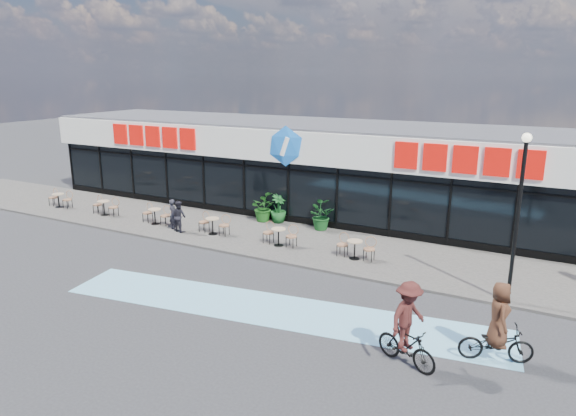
{
  "coord_description": "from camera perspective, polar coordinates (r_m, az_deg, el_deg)",
  "views": [
    {
      "loc": [
        11.16,
        -14.13,
        7.12
      ],
      "look_at": [
        1.82,
        3.5,
        1.82
      ],
      "focal_mm": 32.0,
      "sensor_mm": 36.0,
      "label": 1
    }
  ],
  "objects": [
    {
      "name": "ground",
      "position": [
        19.36,
        -9.73,
        -6.92
      ],
      "size": [
        120.0,
        120.0,
        0.0
      ],
      "primitive_type": "plane",
      "color": "#28282B",
      "rests_on": "ground"
    },
    {
      "name": "sidewalk",
      "position": [
        22.84,
        -2.87,
        -3.17
      ],
      "size": [
        44.0,
        5.0,
        0.1
      ],
      "primitive_type": "cube",
      "color": "#58544E",
      "rests_on": "ground"
    },
    {
      "name": "bike_lane",
      "position": [
        16.17,
        -1.5,
        -11.23
      ],
      "size": [
        14.17,
        4.13,
        0.01
      ],
      "primitive_type": "cube",
      "rotation": [
        0.0,
        0.0,
        0.14
      ],
      "color": "#6FB2D1",
      "rests_on": "ground"
    },
    {
      "name": "building",
      "position": [
        26.95,
        2.98,
        4.64
      ],
      "size": [
        30.6,
        6.57,
        4.75
      ],
      "color": "black",
      "rests_on": "ground"
    },
    {
      "name": "lamp_post",
      "position": [
        16.9,
        24.27,
        0.29
      ],
      "size": [
        0.28,
        0.28,
        5.31
      ],
      "color": "black",
      "rests_on": "sidewalk"
    },
    {
      "name": "bistro_set_0",
      "position": [
        30.07,
        -24.0,
        0.97
      ],
      "size": [
        1.54,
        0.62,
        0.9
      ],
      "color": "tan",
      "rests_on": "sidewalk"
    },
    {
      "name": "bistro_set_1",
      "position": [
        27.55,
        -19.64,
        0.22
      ],
      "size": [
        1.54,
        0.62,
        0.9
      ],
      "color": "tan",
      "rests_on": "sidewalk"
    },
    {
      "name": "bistro_set_2",
      "position": [
        25.23,
        -14.44,
        -0.68
      ],
      "size": [
        1.54,
        0.62,
        0.9
      ],
      "color": "tan",
      "rests_on": "sidewalk"
    },
    {
      "name": "bistro_set_3",
      "position": [
        23.16,
        -8.25,
        -1.74
      ],
      "size": [
        1.54,
        0.62,
        0.9
      ],
      "color": "tan",
      "rests_on": "sidewalk"
    },
    {
      "name": "bistro_set_4",
      "position": [
        21.42,
        -0.94,
        -2.96
      ],
      "size": [
        1.54,
        0.62,
        0.9
      ],
      "color": "tan",
      "rests_on": "sidewalk"
    },
    {
      "name": "bistro_set_5",
      "position": [
        20.1,
        7.51,
        -4.31
      ],
      "size": [
        1.54,
        0.62,
        0.9
      ],
      "color": "tan",
      "rests_on": "sidewalk"
    },
    {
      "name": "potted_plant_left",
      "position": [
        24.83,
        -2.93,
        0.08
      ],
      "size": [
        1.62,
        1.63,
        1.37
      ],
      "primitive_type": "imported",
      "rotation": [
        0.0,
        0.0,
        2.31
      ],
      "color": "#194F16",
      "rests_on": "sidewalk"
    },
    {
      "name": "potted_plant_mid",
      "position": [
        24.6,
        -1.09,
        -0.07
      ],
      "size": [
        0.88,
        0.88,
        1.35
      ],
      "primitive_type": "imported",
      "rotation": [
        0.0,
        0.0,
        1.39
      ],
      "color": "#14461A",
      "rests_on": "sidewalk"
    },
    {
      "name": "potted_plant_right",
      "position": [
        23.49,
        3.53,
        -0.85
      ],
      "size": [
        1.48,
        1.39,
        1.33
      ],
      "primitive_type": "imported",
      "rotation": [
        0.0,
        0.0,
        2.78
      ],
      "color": "#144619",
      "rests_on": "sidewalk"
    },
    {
      "name": "patron_left",
      "position": [
        23.98,
        -12.64,
        -0.72
      ],
      "size": [
        0.61,
        0.5,
        1.44
      ],
      "primitive_type": "imported",
      "rotation": [
        0.0,
        0.0,
        2.81
      ],
      "color": "black",
      "rests_on": "sidewalk"
    },
    {
      "name": "patron_right",
      "position": [
        23.67,
        -12.02,
        -0.9
      ],
      "size": [
        0.8,
        0.68,
        1.43
      ],
      "primitive_type": "imported",
      "rotation": [
        0.0,
        0.0,
        2.93
      ],
      "color": "black",
      "rests_on": "sidewalk"
    },
    {
      "name": "cyclist_a",
      "position": [
        13.28,
        13.13,
        -12.87
      ],
      "size": [
        1.8,
        1.32,
        2.25
      ],
      "color": "black",
      "rests_on": "ground"
    },
    {
      "name": "cyclist_b",
      "position": [
        14.24,
        22.22,
        -12.65
      ],
      "size": [
        1.95,
        1.18,
        2.14
      ],
      "color": "black",
      "rests_on": "ground"
    }
  ]
}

